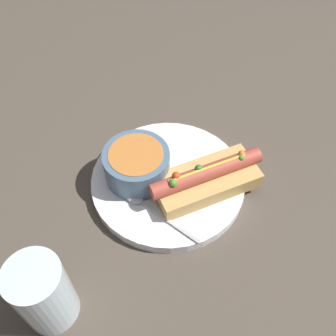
{
  "coord_description": "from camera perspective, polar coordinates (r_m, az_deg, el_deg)",
  "views": [
    {
      "loc": [
        -0.33,
        -0.21,
        0.55
      ],
      "look_at": [
        0.0,
        0.0,
        0.05
      ],
      "focal_mm": 42.0,
      "sensor_mm": 36.0,
      "label": 1
    }
  ],
  "objects": [
    {
      "name": "spoon",
      "position": [
        0.63,
        -3.54,
        -5.13
      ],
      "size": [
        0.03,
        0.15,
        0.01
      ],
      "rotation": [
        0.0,
        0.0,
        1.46
      ],
      "color": "#B7B7BC",
      "rests_on": "dinner_plate"
    },
    {
      "name": "soup_bowl",
      "position": [
        0.65,
        -4.56,
        0.64
      ],
      "size": [
        0.11,
        0.11,
        0.05
      ],
      "color": "slate",
      "rests_on": "dinner_plate"
    },
    {
      "name": "drinking_glass",
      "position": [
        0.55,
        -17.69,
        -16.94
      ],
      "size": [
        0.07,
        0.07,
        0.12
      ],
      "color": "silver",
      "rests_on": "ground_plane"
    },
    {
      "name": "hot_dog",
      "position": [
        0.64,
        5.5,
        -1.56
      ],
      "size": [
        0.18,
        0.16,
        0.06
      ],
      "rotation": [
        0.0,
        0.0,
        -0.6
      ],
      "color": "tan",
      "rests_on": "dinner_plate"
    },
    {
      "name": "ground_plane",
      "position": [
        0.68,
        0.0,
        -2.39
      ],
      "size": [
        4.0,
        4.0,
        0.0
      ],
      "primitive_type": "plane",
      "color": "#4C4238"
    },
    {
      "name": "dinner_plate",
      "position": [
        0.67,
        0.0,
        -1.93
      ],
      "size": [
        0.26,
        0.26,
        0.02
      ],
      "color": "white",
      "rests_on": "ground_plane"
    }
  ]
}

